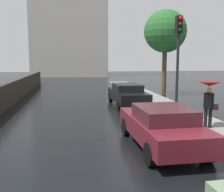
{
  "coord_description": "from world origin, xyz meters",
  "views": [
    {
      "loc": [
        -0.38,
        -2.07,
        2.9
      ],
      "look_at": [
        1.11,
        8.13,
        1.46
      ],
      "focal_mm": 42.63,
      "sensor_mm": 36.0,
      "label": 1
    }
  ],
  "objects": [
    {
      "name": "traffic_light",
      "position": [
        4.23,
        9.26,
        3.32
      ],
      "size": [
        0.26,
        0.39,
        4.62
      ],
      "color": "black",
      "rests_on": "sidewalk_strip"
    },
    {
      "name": "car_maroon_behind_camera",
      "position": [
        2.46,
        6.09,
        0.73
      ],
      "size": [
        2.01,
        4.58,
        1.38
      ],
      "rotation": [
        0.0,
        0.0,
        0.03
      ],
      "color": "maroon",
      "rests_on": "ground"
    },
    {
      "name": "street_tree_near",
      "position": [
        6.77,
        18.26,
        4.99
      ],
      "size": [
        3.31,
        3.31,
        6.69
      ],
      "color": "#4C3823",
      "rests_on": "ground"
    },
    {
      "name": "car_black_far_ahead",
      "position": [
        2.96,
        14.13,
        0.71
      ],
      "size": [
        1.95,
        4.6,
        1.35
      ],
      "rotation": [
        0.0,
        0.0,
        0.03
      ],
      "color": "black",
      "rests_on": "ground"
    },
    {
      "name": "pedestrian_with_umbrella_near",
      "position": [
        4.97,
        7.74,
        1.55
      ],
      "size": [
        0.95,
        0.95,
        1.87
      ],
      "rotation": [
        0.0,
        0.0,
        -0.22
      ],
      "color": "black",
      "rests_on": "sidewalk_strip"
    }
  ]
}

